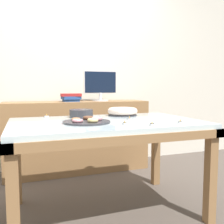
% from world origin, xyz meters
% --- Properties ---
extents(ground_plane, '(12.00, 12.00, 0.00)m').
position_xyz_m(ground_plane, '(0.00, 0.00, 0.00)').
color(ground_plane, '#564C44').
extents(wall_back, '(8.00, 0.10, 2.60)m').
position_xyz_m(wall_back, '(0.00, 1.43, 1.30)').
color(wall_back, silver).
rests_on(wall_back, ground).
extents(dining_table, '(1.51, 0.95, 0.77)m').
position_xyz_m(dining_table, '(0.00, 0.00, 0.67)').
color(dining_table, silver).
rests_on(dining_table, ground).
extents(sideboard, '(1.73, 0.44, 0.86)m').
position_xyz_m(sideboard, '(0.00, 1.13, 0.43)').
color(sideboard, olive).
rests_on(sideboard, ground).
extents(computer_monitor, '(0.42, 0.20, 0.38)m').
position_xyz_m(computer_monitor, '(0.30, 1.13, 1.05)').
color(computer_monitor, silver).
rests_on(computer_monitor, sideboard).
extents(book_stack, '(0.25, 0.20, 0.10)m').
position_xyz_m(book_stack, '(-0.08, 1.13, 0.92)').
color(book_stack, '#23478C').
rests_on(book_stack, sideboard).
extents(cake_chocolate_round, '(0.28, 0.28, 0.08)m').
position_xyz_m(cake_chocolate_round, '(0.27, 0.30, 0.80)').
color(cake_chocolate_round, '#333338').
rests_on(cake_chocolate_round, dining_table).
extents(pastry_platter, '(0.36, 0.36, 0.04)m').
position_xyz_m(pastry_platter, '(-0.17, -0.07, 0.78)').
color(pastry_platter, '#333338').
rests_on(pastry_platter, dining_table).
extents(plate_stack, '(0.21, 0.21, 0.07)m').
position_xyz_m(plate_stack, '(-0.14, 0.30, 0.80)').
color(plate_stack, '#333338').
rests_on(plate_stack, dining_table).
extents(tealight_centre, '(0.04, 0.04, 0.04)m').
position_xyz_m(tealight_centre, '(0.05, -0.26, 0.78)').
color(tealight_centre, silver).
rests_on(tealight_centre, dining_table).
extents(tealight_right_edge, '(0.04, 0.04, 0.04)m').
position_xyz_m(tealight_right_edge, '(-0.43, 0.39, 0.78)').
color(tealight_right_edge, silver).
rests_on(tealight_right_edge, dining_table).
extents(tealight_near_front, '(0.04, 0.04, 0.04)m').
position_xyz_m(tealight_near_front, '(0.47, -0.33, 0.78)').
color(tealight_near_front, silver).
rests_on(tealight_near_front, dining_table).
extents(tealight_left_edge, '(0.04, 0.04, 0.04)m').
position_xyz_m(tealight_left_edge, '(0.19, -0.03, 0.78)').
color(tealight_left_edge, silver).
rests_on(tealight_left_edge, dining_table).
extents(tealight_near_cakes, '(0.04, 0.04, 0.04)m').
position_xyz_m(tealight_near_cakes, '(0.22, -0.37, 0.78)').
color(tealight_near_cakes, silver).
rests_on(tealight_near_cakes, dining_table).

